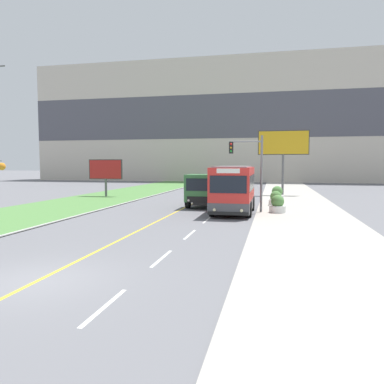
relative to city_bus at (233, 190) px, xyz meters
name	(u,v)px	position (x,y,z in m)	size (l,w,h in m)	color
ground_plane	(38,281)	(-3.96, -15.81, -1.62)	(300.00, 300.00, 0.00)	slate
sidewalk_right	(353,303)	(4.54, -15.81, -1.58)	(6.00, 140.00, 0.08)	#ADA89E
lane_marking_centre	(89,261)	(-3.58, -13.44, -1.61)	(2.88, 140.00, 0.01)	gold
apartment_block_background	(239,121)	(-3.96, 46.92, 9.76)	(80.00, 8.04, 22.76)	beige
city_bus	(233,190)	(0.00, 0.00, 0.00)	(2.67, 6.01, 3.19)	red
dump_truck	(205,191)	(-2.53, 3.28, -0.34)	(2.50, 6.65, 2.55)	black
car_distant	(229,188)	(-2.18, 16.29, -0.93)	(1.80, 4.30, 1.45)	silver
traffic_light_mast	(251,164)	(1.15, 0.49, 1.75)	(2.28, 0.32, 5.25)	slate
billboard_large	(283,145)	(3.62, 15.37, 3.67)	(5.23, 0.24, 6.83)	#59595B
billboard_small	(106,170)	(-14.11, 10.30, 1.05)	(3.59, 0.24, 3.79)	#59595B
planter_round_near	(277,205)	(2.94, 0.45, -1.02)	(1.08, 1.08, 1.19)	silver
planter_round_second	(276,199)	(2.85, 4.99, -1.04)	(1.09, 1.09, 1.14)	silver
planter_round_third	(277,194)	(3.01, 9.54, -0.99)	(1.21, 1.21, 1.25)	silver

